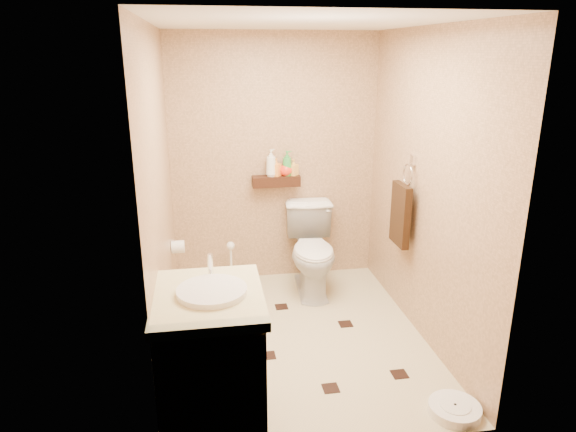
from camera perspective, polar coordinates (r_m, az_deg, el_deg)
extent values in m
plane|color=#C3B38E|center=(4.28, 1.11, -13.32)|extent=(2.50, 2.50, 0.00)
cube|color=tan|center=(5.00, -1.48, 6.13)|extent=(2.00, 0.04, 2.40)
cube|color=tan|center=(2.65, 6.31, -4.84)|extent=(2.00, 0.04, 2.40)
cube|color=tan|center=(3.75, -13.97, 1.58)|extent=(0.04, 2.50, 2.40)
cube|color=tan|center=(4.10, 15.09, 2.88)|extent=(0.04, 2.50, 2.40)
cube|color=silver|center=(3.67, 1.35, 20.71)|extent=(2.00, 2.50, 0.02)
cube|color=#381B0F|center=(4.96, -1.33, 3.91)|extent=(0.46, 0.14, 0.10)
cube|color=black|center=(4.06, -2.22, -15.23)|extent=(0.11, 0.11, 0.01)
cube|color=black|center=(4.49, 6.41, -11.83)|extent=(0.11, 0.11, 0.01)
cube|color=black|center=(3.74, 4.76, -18.52)|extent=(0.11, 0.11, 0.01)
cube|color=black|center=(4.62, -6.02, -10.87)|extent=(0.11, 0.11, 0.01)
cube|color=black|center=(3.94, 12.28, -16.79)|extent=(0.11, 0.11, 0.01)
cube|color=black|center=(4.73, -0.73, -10.05)|extent=(0.11, 0.11, 0.01)
imported|color=white|center=(4.89, 2.76, -3.86)|extent=(0.52, 0.84, 0.82)
cube|color=brown|center=(3.19, -8.45, -16.38)|extent=(0.58, 0.71, 0.86)
cube|color=beige|center=(2.96, -8.85, -9.03)|extent=(0.62, 0.75, 0.06)
cylinder|color=silver|center=(2.95, -8.45, -8.44)|extent=(0.40, 0.40, 0.06)
cylinder|color=silver|center=(3.14, -8.63, -5.31)|extent=(0.03, 0.03, 0.13)
cylinder|color=white|center=(3.67, 18.02, -19.74)|extent=(0.43, 0.43, 0.06)
cylinder|color=white|center=(3.65, 18.08, -19.33)|extent=(0.20, 0.20, 0.01)
cylinder|color=#1B6D6A|center=(5.11, -6.26, -7.21)|extent=(0.11, 0.11, 0.12)
cylinder|color=white|center=(5.02, -6.34, -4.98)|extent=(0.02, 0.02, 0.34)
sphere|color=white|center=(4.97, -6.41, -3.30)|extent=(0.08, 0.08, 0.08)
cube|color=silver|center=(4.28, 13.73, 6.07)|extent=(0.03, 0.06, 0.08)
torus|color=silver|center=(4.29, 13.18, 4.50)|extent=(0.02, 0.19, 0.19)
cube|color=#362010|center=(4.36, 12.39, 0.15)|extent=(0.06, 0.30, 0.52)
cylinder|color=white|center=(4.55, -12.13, -3.37)|extent=(0.11, 0.11, 0.11)
cylinder|color=silver|center=(4.53, -12.68, -2.68)|extent=(0.04, 0.02, 0.02)
imported|color=white|center=(4.92, -1.90, 5.93)|extent=(0.14, 0.14, 0.26)
imported|color=#FF9A35|center=(4.93, -1.32, 5.46)|extent=(0.11, 0.11, 0.18)
imported|color=#F4361C|center=(4.95, -0.23, 5.38)|extent=(0.14, 0.14, 0.15)
imported|color=green|center=(4.94, -0.10, 5.88)|extent=(0.12, 0.12, 0.24)
imported|color=#EEB34F|center=(4.96, 0.62, 5.44)|extent=(0.10, 0.10, 0.16)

